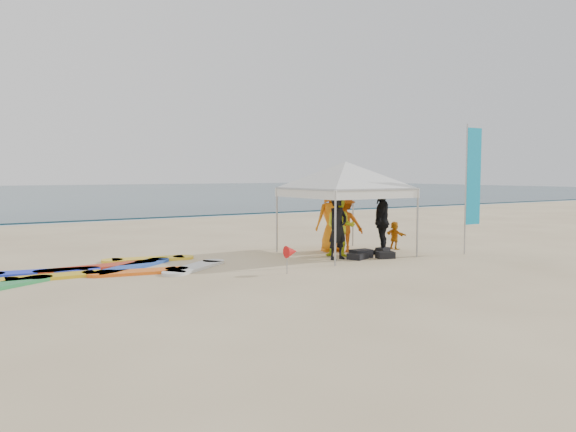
% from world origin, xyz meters
% --- Properties ---
extents(ground, '(120.00, 120.00, 0.00)m').
position_xyz_m(ground, '(0.00, 0.00, 0.00)').
color(ground, beige).
rests_on(ground, ground).
extents(ocean, '(160.00, 84.00, 0.08)m').
position_xyz_m(ocean, '(0.00, 60.00, 0.04)').
color(ocean, '#0C2633').
rests_on(ocean, ground).
extents(shoreline_foam, '(160.00, 1.20, 0.01)m').
position_xyz_m(shoreline_foam, '(0.00, 18.20, 0.00)').
color(shoreline_foam, silver).
rests_on(shoreline_foam, ground).
extents(person_black_a, '(0.69, 0.52, 1.70)m').
position_xyz_m(person_black_a, '(1.45, 2.51, 0.85)').
color(person_black_a, black).
rests_on(person_black_a, ground).
extents(person_yellow, '(1.01, 0.99, 1.64)m').
position_xyz_m(person_yellow, '(1.77, 2.82, 0.82)').
color(person_yellow, yellow).
rests_on(person_yellow, ground).
extents(person_orange_a, '(1.22, 1.08, 1.64)m').
position_xyz_m(person_orange_a, '(2.46, 3.53, 0.82)').
color(person_orange_a, '#C85711').
rests_on(person_orange_a, ground).
extents(person_black_b, '(1.12, 1.04, 1.84)m').
position_xyz_m(person_black_b, '(3.10, 2.65, 0.92)').
color(person_black_b, black).
rests_on(person_black_b, ground).
extents(person_orange_b, '(1.03, 0.76, 1.93)m').
position_xyz_m(person_orange_b, '(2.24, 3.82, 0.97)').
color(person_orange_b, orange).
rests_on(person_orange_b, ground).
extents(person_seated, '(0.28, 0.78, 0.83)m').
position_xyz_m(person_seated, '(4.09, 3.19, 0.42)').
color(person_seated, '#C77411').
rests_on(person_seated, ground).
extents(canopy_tent, '(3.91, 3.91, 2.95)m').
position_xyz_m(canopy_tent, '(2.16, 3.11, 2.57)').
color(canopy_tent, '#A5A5A8').
rests_on(canopy_tent, ground).
extents(feather_flag, '(0.61, 0.04, 3.62)m').
position_xyz_m(feather_flag, '(5.30, 1.37, 2.13)').
color(feather_flag, '#A5A5A8').
rests_on(feather_flag, ground).
extents(marker_pennant, '(0.28, 0.28, 0.64)m').
position_xyz_m(marker_pennant, '(-0.70, 1.40, 0.49)').
color(marker_pennant, '#A5A5A8').
rests_on(marker_pennant, ground).
extents(gear_pile, '(1.62, 0.94, 0.22)m').
position_xyz_m(gear_pile, '(2.34, 2.30, 0.10)').
color(gear_pile, black).
rests_on(gear_pile, ground).
extents(surfboard_spread, '(5.84, 3.02, 0.07)m').
position_xyz_m(surfboard_spread, '(-4.22, 3.91, 0.04)').
color(surfboard_spread, silver).
rests_on(surfboard_spread, ground).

